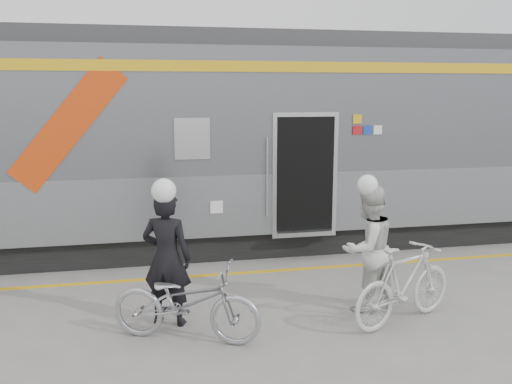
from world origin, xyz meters
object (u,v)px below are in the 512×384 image
object	(u,v)px
man	(167,258)
bicycle_left	(186,302)
bicycle_right	(404,284)
woman	(367,248)

from	to	relation	value
man	bicycle_left	distance (m)	0.71
man	bicycle_right	bearing A→B (deg)	-168.58
bicycle_left	woman	distance (m)	2.64
man	woman	size ratio (longest dim) A/B	1.02
bicycle_right	man	bearing A→B (deg)	56.29
bicycle_left	bicycle_right	world-z (taller)	bicycle_right
man	bicycle_right	xyz separation A→B (m)	(3.07, -0.61, -0.36)
man	woman	world-z (taller)	man
bicycle_left	bicycle_right	size ratio (longest dim) A/B	1.06
bicycle_left	woman	world-z (taller)	woman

